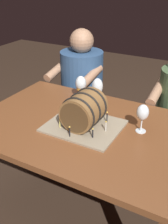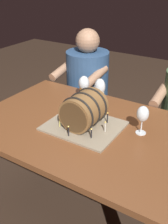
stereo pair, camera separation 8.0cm
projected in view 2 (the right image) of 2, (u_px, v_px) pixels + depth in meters
ground_plane at (84, 212)px, 1.99m from camera, size 8.00×8.00×0.00m
dining_table at (84, 140)px, 1.70m from camera, size 1.36×0.92×0.74m
barrel_cake at (84, 112)px, 1.58m from camera, size 0.43×0.36×0.22m
wine_glass_amber at (84, 84)px, 1.92m from camera, size 0.08×0.08×0.18m
wine_glass_white at (100, 88)px, 1.82m from camera, size 0.07×0.07×0.20m
wine_glass_empty at (143, 115)px, 1.51m from camera, size 0.07×0.07×0.17m
person_seated_left at (87, 95)px, 2.50m from camera, size 0.42×0.49×1.15m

